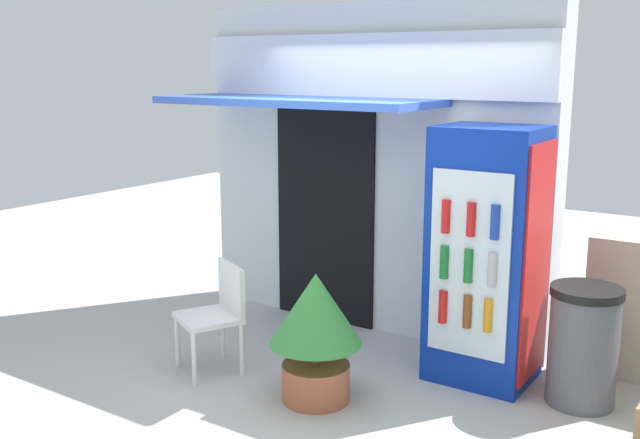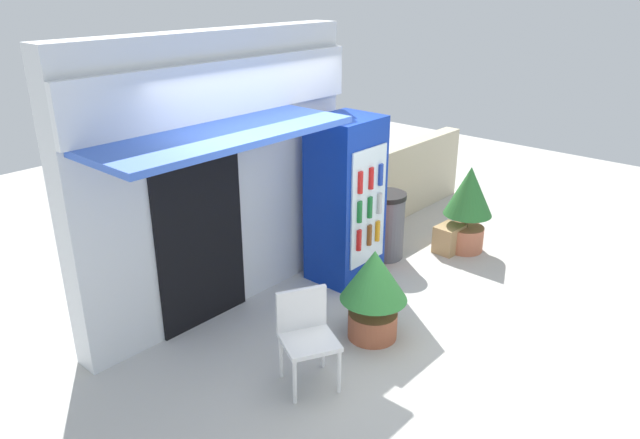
# 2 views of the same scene
# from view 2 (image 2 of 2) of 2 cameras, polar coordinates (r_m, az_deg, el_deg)

# --- Properties ---
(ground) EXTENTS (16.00, 16.00, 0.00)m
(ground) POSITION_cam_2_polar(r_m,az_deg,el_deg) (5.99, 3.48, -11.21)
(ground) COLOR beige
(storefront_building) EXTENTS (3.31, 1.21, 2.84)m
(storefront_building) POSITION_cam_2_polar(r_m,az_deg,el_deg) (6.07, -9.63, 4.42)
(storefront_building) COLOR silver
(storefront_building) RESTS_ON ground
(drink_cooler) EXTENTS (0.75, 0.69, 1.90)m
(drink_cooler) POSITION_cam_2_polar(r_m,az_deg,el_deg) (6.76, 2.52, 1.85)
(drink_cooler) COLOR #0C2D9E
(drink_cooler) RESTS_ON ground
(plastic_chair) EXTENTS (0.60, 0.59, 0.83)m
(plastic_chair) POSITION_cam_2_polar(r_m,az_deg,el_deg) (5.18, -1.34, -10.56)
(plastic_chair) COLOR white
(plastic_chair) RESTS_ON ground
(potted_plant_near_shop) EXTENTS (0.65, 0.65, 0.93)m
(potted_plant_near_shop) POSITION_cam_2_polar(r_m,az_deg,el_deg) (5.76, 5.15, -6.37)
(potted_plant_near_shop) COLOR #AD5B3D
(potted_plant_near_shop) RESTS_ON ground
(potted_plant_curbside) EXTENTS (0.61, 0.61, 1.12)m
(potted_plant_curbside) POSITION_cam_2_polar(r_m,az_deg,el_deg) (7.77, 13.95, 1.63)
(potted_plant_curbside) COLOR #BC6B4C
(potted_plant_curbside) RESTS_ON ground
(trash_bin) EXTENTS (0.49, 0.49, 0.84)m
(trash_bin) POSITION_cam_2_polar(r_m,az_deg,el_deg) (7.48, 6.24, -0.54)
(trash_bin) COLOR #595960
(trash_bin) RESTS_ON ground
(stone_boundary_wall) EXTENTS (2.84, 0.24, 1.07)m
(stone_boundary_wall) POSITION_cam_2_polar(r_m,az_deg,el_deg) (8.78, 7.66, 3.63)
(stone_boundary_wall) COLOR beige
(stone_boundary_wall) RESTS_ON ground
(cardboard_box) EXTENTS (0.37, 0.30, 0.36)m
(cardboard_box) POSITION_cam_2_polar(r_m,az_deg,el_deg) (7.84, 12.16, -1.80)
(cardboard_box) COLOR tan
(cardboard_box) RESTS_ON ground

